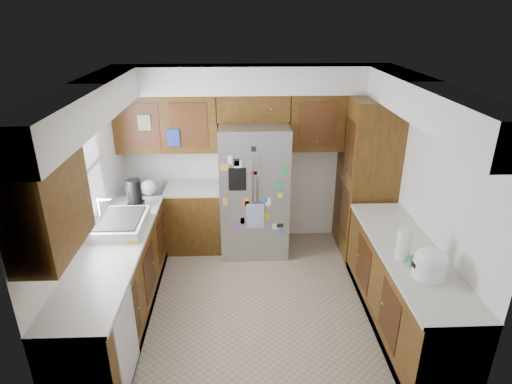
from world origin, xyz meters
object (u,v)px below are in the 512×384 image
pantry (366,177)px  paper_towel (404,244)px  fridge (254,190)px  rice_cooker (430,263)px

pantry → paper_towel: (-0.13, -1.77, -0.00)m
fridge → rice_cooker: size_ratio=5.86×
pantry → rice_cooker: 2.08m
fridge → paper_towel: bearing=-53.1°
fridge → rice_cooker: fridge is taller
rice_cooker → paper_towel: paper_towel is taller
rice_cooker → paper_towel: 0.34m
pantry → fridge: size_ratio=1.19×
fridge → paper_towel: fridge is taller
fridge → rice_cooker: (1.50, -2.13, 0.16)m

